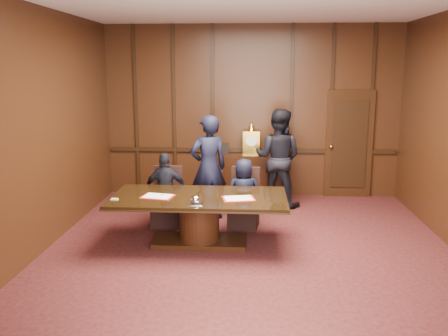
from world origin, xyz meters
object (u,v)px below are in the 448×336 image
object	(u,v)px
witness_right	(278,158)
signatory_right	(244,194)
sideboard	(251,174)
signatory_left	(166,190)
conference_table	(199,212)
witness_left	(208,168)

from	to	relation	value
witness_right	signatory_right	bearing A→B (deg)	84.90
signatory_right	sideboard	bearing A→B (deg)	-103.87
signatory_left	witness_right	size ratio (longest dim) A/B	0.67
conference_table	witness_left	world-z (taller)	witness_left
witness_left	witness_right	size ratio (longest dim) A/B	0.98
witness_right	witness_left	bearing A→B (deg)	55.37
conference_table	witness_right	xyz separation A→B (m)	(1.28, 2.20, 0.43)
signatory_left	signatory_right	world-z (taller)	signatory_left
witness_left	witness_right	xyz separation A→B (m)	(1.25, 0.93, 0.02)
conference_table	signatory_left	world-z (taller)	signatory_left
sideboard	signatory_right	size ratio (longest dim) A/B	1.35
sideboard	witness_left	bearing A→B (deg)	-116.56
sideboard	signatory_left	world-z (taller)	sideboard
signatory_left	witness_left	distance (m)	0.87
signatory_right	witness_right	distance (m)	1.58
signatory_right	witness_left	world-z (taller)	witness_left
signatory_right	conference_table	bearing A→B (deg)	40.23
witness_left	sideboard	bearing A→B (deg)	-141.43
signatory_right	witness_right	size ratio (longest dim) A/B	0.63
sideboard	signatory_right	distance (m)	1.96
signatory_left	witness_right	xyz separation A→B (m)	(1.93, 1.40, 0.31)
signatory_left	signatory_right	size ratio (longest dim) A/B	1.07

